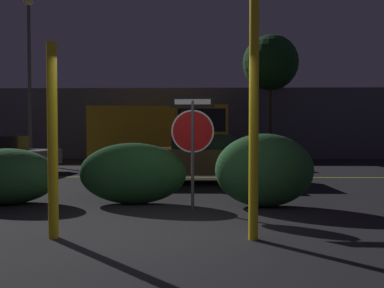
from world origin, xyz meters
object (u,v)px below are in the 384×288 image
(stop_sign, at_px, (193,131))
(passing_car_2, at_px, (206,158))
(yellow_pole_right, at_px, (254,112))
(hedge_bush_2, at_px, (133,173))
(street_lamp, at_px, (29,63))
(tree_0, at_px, (270,64))
(hedge_bush_3, at_px, (264,170))
(hedge_bush_1, at_px, (8,176))
(yellow_pole_left, at_px, (53,141))
(delivery_truck, at_px, (164,130))

(stop_sign, bearing_deg, passing_car_2, 86.34)
(yellow_pole_right, bearing_deg, hedge_bush_2, 129.89)
(yellow_pole_right, relative_size, passing_car_2, 0.79)
(stop_sign, xyz_separation_m, street_lamp, (-7.66, 9.97, 3.16))
(stop_sign, relative_size, tree_0, 0.32)
(stop_sign, relative_size, hedge_bush_3, 1.11)
(stop_sign, distance_m, hedge_bush_3, 1.62)
(yellow_pole_right, xyz_separation_m, hedge_bush_1, (-4.65, 2.45, -1.17))
(yellow_pole_left, relative_size, delivery_truck, 0.43)
(yellow_pole_left, distance_m, hedge_bush_1, 3.17)
(stop_sign, distance_m, delivery_truck, 10.29)
(stop_sign, relative_size, hedge_bush_1, 1.05)
(stop_sign, bearing_deg, tree_0, 74.89)
(tree_0, bearing_deg, street_lamp, -162.93)
(yellow_pole_left, distance_m, passing_car_2, 6.17)
(hedge_bush_3, bearing_deg, hedge_bush_1, 177.95)
(passing_car_2, bearing_deg, hedge_bush_3, 16.68)
(tree_0, bearing_deg, yellow_pole_left, -110.80)
(hedge_bush_1, xyz_separation_m, delivery_truck, (2.27, 9.73, 0.99))
(yellow_pole_left, bearing_deg, yellow_pole_right, -0.57)
(yellow_pole_left, relative_size, passing_car_2, 0.61)
(stop_sign, distance_m, hedge_bush_2, 1.58)
(hedge_bush_1, xyz_separation_m, passing_car_2, (4.11, 3.30, 0.15))
(yellow_pole_right, xyz_separation_m, hedge_bush_3, (0.54, 2.27, -1.02))
(tree_0, bearing_deg, delivery_truck, -148.55)
(yellow_pole_left, xyz_separation_m, hedge_bush_3, (3.29, 2.24, -0.62))
(yellow_pole_left, xyz_separation_m, street_lamp, (-5.77, 11.95, 3.31))
(hedge_bush_1, height_order, street_lamp, street_lamp)
(yellow_pole_right, bearing_deg, hedge_bush_3, 76.64)
(tree_0, bearing_deg, stop_sign, -106.48)
(hedge_bush_3, bearing_deg, tree_0, 78.90)
(hedge_bush_1, height_order, tree_0, tree_0)
(tree_0, bearing_deg, hedge_bush_3, -101.10)
(hedge_bush_2, height_order, tree_0, tree_0)
(delivery_truck, bearing_deg, hedge_bush_3, 11.59)
(stop_sign, height_order, passing_car_2, stop_sign)
(delivery_truck, relative_size, street_lamp, 0.82)
(hedge_bush_2, height_order, passing_car_2, passing_car_2)
(yellow_pole_left, bearing_deg, delivery_truck, 88.22)
(stop_sign, height_order, hedge_bush_2, stop_sign)
(hedge_bush_2, bearing_deg, hedge_bush_3, -5.11)
(yellow_pole_left, height_order, tree_0, tree_0)
(stop_sign, height_order, delivery_truck, delivery_truck)
(hedge_bush_1, bearing_deg, passing_car_2, 38.75)
(delivery_truck, xyz_separation_m, tree_0, (5.52, 3.38, 3.66))
(yellow_pole_right, relative_size, street_lamp, 0.45)
(stop_sign, bearing_deg, hedge_bush_2, 159.46)
(yellow_pole_left, height_order, delivery_truck, yellow_pole_left)
(hedge_bush_1, distance_m, passing_car_2, 5.28)
(passing_car_2, xyz_separation_m, delivery_truck, (-1.84, 6.43, 0.83))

